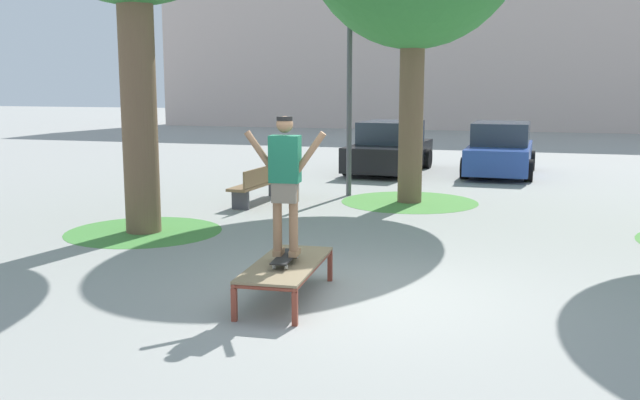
% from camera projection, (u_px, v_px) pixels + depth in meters
% --- Properties ---
extents(ground_plane, '(120.00, 120.00, 0.00)m').
position_uv_depth(ground_plane, '(357.00, 294.00, 8.99)').
color(ground_plane, '#999993').
extents(building_facade, '(38.90, 4.00, 12.63)m').
position_uv_depth(building_facade, '(492.00, 16.00, 39.98)').
color(building_facade, beige).
rests_on(building_facade, ground).
extents(skate_box, '(0.86, 1.94, 0.46)m').
position_uv_depth(skate_box, '(286.00, 266.00, 8.72)').
color(skate_box, brown).
rests_on(skate_box, ground).
extents(skateboard, '(0.27, 0.81, 0.09)m').
position_uv_depth(skateboard, '(286.00, 257.00, 8.67)').
color(skateboard, black).
rests_on(skateboard, skate_box).
extents(skater, '(1.00, 0.31, 1.69)m').
position_uv_depth(skater, '(285.00, 176.00, 8.51)').
color(skater, '#8E6647').
rests_on(skater, skateboard).
extents(grass_patch_near_left, '(2.77, 2.77, 0.01)m').
position_uv_depth(grass_patch_near_left, '(144.00, 231.00, 12.77)').
color(grass_patch_near_left, '#47893D').
rests_on(grass_patch_near_left, ground).
extents(grass_patch_mid_back, '(3.04, 3.04, 0.01)m').
position_uv_depth(grass_patch_mid_back, '(409.00, 202.00, 15.94)').
color(grass_patch_mid_back, '#519342').
rests_on(grass_patch_mid_back, ground).
extents(car_black, '(2.20, 4.33, 1.50)m').
position_uv_depth(car_black, '(390.00, 149.00, 21.20)').
color(car_black, black).
rests_on(car_black, ground).
extents(car_blue, '(2.01, 4.25, 1.50)m').
position_uv_depth(car_blue, '(500.00, 151.00, 20.65)').
color(car_blue, '#28479E').
rests_on(car_blue, ground).
extents(park_bench, '(0.60, 2.42, 0.83)m').
position_uv_depth(park_bench, '(262.00, 183.00, 15.78)').
color(park_bench, brown).
rests_on(park_bench, ground).
extents(light_post, '(0.36, 0.36, 5.83)m').
position_uv_depth(light_post, '(350.00, 30.00, 16.23)').
color(light_post, '#4C4C51').
rests_on(light_post, ground).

